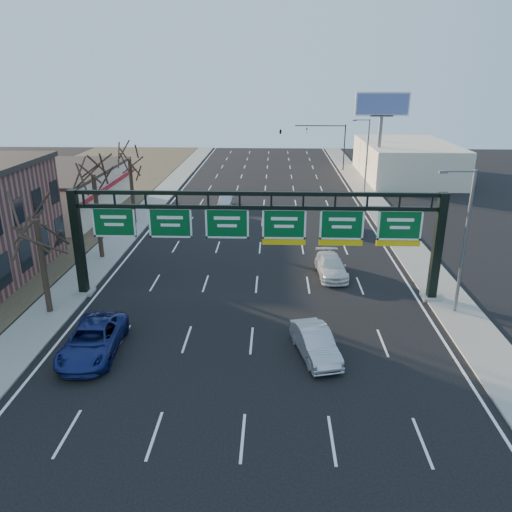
{
  "coord_description": "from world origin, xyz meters",
  "views": [
    {
      "loc": [
        1.17,
        -22.7,
        14.08
      ],
      "look_at": [
        0.06,
        7.1,
        3.2
      ],
      "focal_mm": 35.0,
      "sensor_mm": 36.0,
      "label": 1
    }
  ],
  "objects_px": {
    "car_blue_suv": "(93,340)",
    "car_white_wagon": "(331,266)",
    "car_silver_sedan": "(315,343)",
    "sign_gantry": "(258,230)"
  },
  "relations": [
    {
      "from": "car_silver_sedan",
      "to": "car_blue_suv",
      "type": "bearing_deg",
      "value": 166.81
    },
    {
      "from": "car_blue_suv",
      "to": "car_silver_sedan",
      "type": "relative_size",
      "value": 1.27
    },
    {
      "from": "car_silver_sedan",
      "to": "car_white_wagon",
      "type": "bearing_deg",
      "value": 65.71
    },
    {
      "from": "car_silver_sedan",
      "to": "sign_gantry",
      "type": "bearing_deg",
      "value": 99.43
    },
    {
      "from": "car_blue_suv",
      "to": "car_white_wagon",
      "type": "bearing_deg",
      "value": 37.7
    },
    {
      "from": "car_silver_sedan",
      "to": "car_white_wagon",
      "type": "distance_m",
      "value": 11.55
    },
    {
      "from": "car_blue_suv",
      "to": "car_white_wagon",
      "type": "distance_m",
      "value": 18.04
    },
    {
      "from": "sign_gantry",
      "to": "car_white_wagon",
      "type": "distance_m",
      "value": 7.65
    },
    {
      "from": "car_blue_suv",
      "to": "car_white_wagon",
      "type": "xyz_separation_m",
      "value": [
        13.83,
        11.58,
        -0.09
      ]
    },
    {
      "from": "sign_gantry",
      "to": "car_blue_suv",
      "type": "height_order",
      "value": "sign_gantry"
    }
  ]
}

